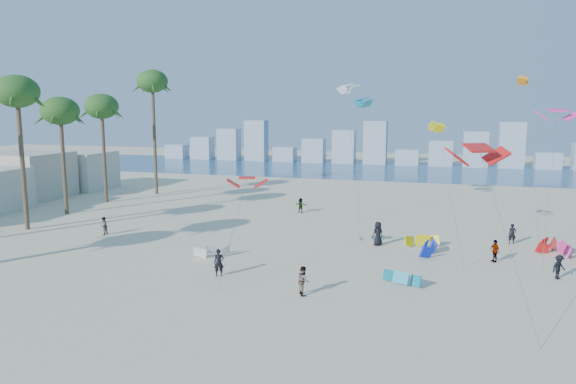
# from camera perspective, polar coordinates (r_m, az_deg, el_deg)

# --- Properties ---
(ground) EXTENTS (220.00, 220.00, 0.00)m
(ground) POSITION_cam_1_polar(r_m,az_deg,el_deg) (28.02, -15.80, -13.87)
(ground) COLOR beige
(ground) RESTS_ON ground
(ocean) EXTENTS (220.00, 220.00, 0.00)m
(ocean) POSITION_cam_1_polar(r_m,az_deg,el_deg) (95.35, 7.83, 2.47)
(ocean) COLOR navy
(ocean) RESTS_ON ground
(kitesurfer_near) EXTENTS (0.76, 0.64, 1.79)m
(kitesurfer_near) POSITION_cam_1_polar(r_m,az_deg,el_deg) (34.53, -7.52, -7.62)
(kitesurfer_near) COLOR black
(kitesurfer_near) RESTS_ON ground
(kitesurfer_mid) EXTENTS (0.97, 1.04, 1.71)m
(kitesurfer_mid) POSITION_cam_1_polar(r_m,az_deg,el_deg) (30.96, 1.67, -9.59)
(kitesurfer_mid) COLOR gray
(kitesurfer_mid) RESTS_ON ground
(kitesurfers_far) EXTENTS (36.04, 17.43, 1.92)m
(kitesurfers_far) POSITION_cam_1_polar(r_m,az_deg,el_deg) (43.24, 8.53, -4.33)
(kitesurfers_far) COLOR black
(kitesurfers_far) RESTS_ON ground
(grounded_kites) EXTENTS (26.81, 13.71, 0.96)m
(grounded_kites) POSITION_cam_1_polar(r_m,az_deg,el_deg) (40.23, 15.32, -6.13)
(grounded_kites) COLOR silver
(grounded_kites) RESTS_ON ground
(flying_kites) EXTENTS (28.95, 30.96, 13.84)m
(flying_kites) POSITION_cam_1_polar(r_m,az_deg,el_deg) (43.03, 17.32, 7.79)
(flying_kites) COLOR red
(flying_kites) RESTS_ON ground
(palm_row) EXTENTS (9.07, 44.80, 15.56)m
(palm_row) POSITION_cam_1_polar(r_m,az_deg,el_deg) (52.32, -27.52, 8.54)
(palm_row) COLOR brown
(palm_row) RESTS_ON ground
(distant_skyline) EXTENTS (85.00, 3.00, 8.40)m
(distant_skyline) POSITION_cam_1_polar(r_m,az_deg,el_deg) (105.09, 8.05, 4.75)
(distant_skyline) COLOR #9EADBF
(distant_skyline) RESTS_ON ground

